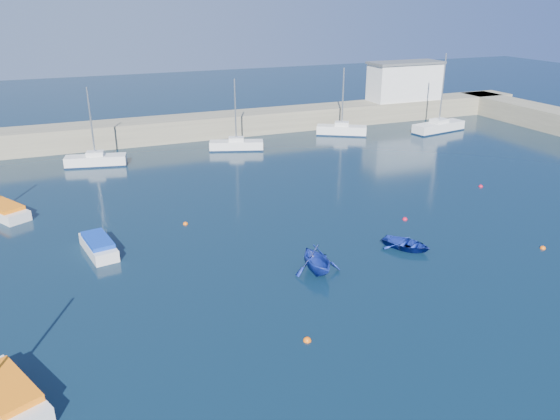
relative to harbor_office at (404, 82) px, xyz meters
name	(u,v)px	position (x,y,z in m)	size (l,w,h in m)	color
ground	(421,334)	(-30.00, -46.00, -5.10)	(220.00, 220.00, 0.00)	#0B1E2F
back_wall	(197,127)	(-30.00, 0.00, -3.80)	(96.00, 4.50, 2.60)	gray
right_arm	(555,120)	(14.00, -14.00, -3.80)	(4.50, 32.00, 2.60)	gray
harbor_office	(404,82)	(0.00, 0.00, 0.00)	(10.00, 4.00, 5.00)	silver
sailboat_5	(96,160)	(-42.73, -8.26, -4.49)	(6.25, 2.91, 8.02)	silver
sailboat_6	(236,145)	(-27.46, -7.78, -4.51)	(6.22, 3.52, 7.96)	silver
sailboat_7	(342,130)	(-12.97, -5.90, -4.43)	(6.18, 4.63, 8.27)	silver
sailboat_8	(439,127)	(-0.57, -9.07, -4.44)	(7.73, 3.39, 9.79)	silver
motorboat_0	(7,395)	(-49.39, -43.72, -4.57)	(3.68, 5.34, 1.13)	silver
motorboat_1	(98,246)	(-44.42, -29.67, -4.59)	(2.27, 4.60, 1.08)	silver
motorboat_2	(3,210)	(-50.77, -19.90, -4.60)	(4.19, 5.41, 1.07)	silver
dinghy_center	(406,244)	(-24.81, -37.12, -4.75)	(2.39, 3.35, 0.69)	navy
dinghy_left	(317,259)	(-32.02, -37.86, -4.20)	(2.94, 3.41, 1.80)	navy
buoy_0	(307,341)	(-35.70, -44.34, -5.10)	(0.42, 0.42, 0.42)	#E85C0C
buoy_1	(405,220)	(-21.82, -32.64, -5.10)	(0.40, 0.40, 0.40)	red
buoy_2	(543,248)	(-16.07, -40.69, -5.10)	(0.39, 0.39, 0.39)	#E85C0C
buoy_3	(186,224)	(-37.86, -27.03, -5.10)	(0.38, 0.38, 0.38)	#E85C0C
buoy_4	(481,187)	(-10.82, -28.60, -5.10)	(0.40, 0.40, 0.40)	red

